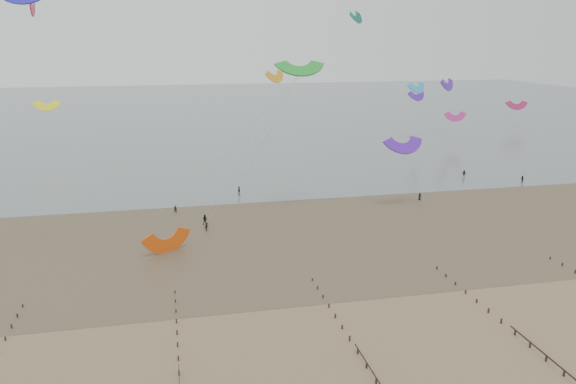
% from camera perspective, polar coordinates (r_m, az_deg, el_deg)
% --- Properties ---
extents(ground, '(500.00, 500.00, 0.00)m').
position_cam_1_polar(ground, '(64.50, 1.72, -13.61)').
color(ground, brown).
rests_on(ground, ground).
extents(sea_and_shore, '(500.00, 665.00, 0.03)m').
position_cam_1_polar(sea_and_shore, '(94.95, -5.68, -3.93)').
color(sea_and_shore, '#475654').
rests_on(sea_and_shore, ground).
extents(kitesurfer_lead, '(0.59, 0.42, 1.50)m').
position_cam_1_polar(kitesurfer_lead, '(105.78, -11.37, -1.72)').
color(kitesurfer_lead, black).
rests_on(kitesurfer_lead, ground).
extents(kitesurfers, '(134.50, 27.08, 1.86)m').
position_cam_1_polar(kitesurfers, '(111.90, 3.66, -0.45)').
color(kitesurfers, black).
rests_on(kitesurfers, ground).
extents(grounded_kite, '(8.40, 7.79, 3.70)m').
position_cam_1_polar(grounded_kite, '(87.35, -12.13, -5.96)').
color(grounded_kite, '#E54F0E').
rests_on(grounded_kite, ground).
extents(kites_airborne, '(246.95, 107.99, 40.63)m').
position_cam_1_polar(kites_airborne, '(139.65, -8.90, 11.47)').
color(kites_airborne, '#9B1C50').
rests_on(kites_airborne, ground).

